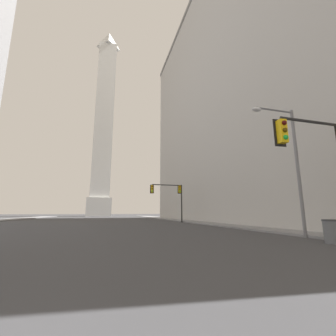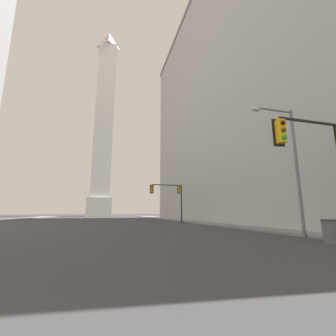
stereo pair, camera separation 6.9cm
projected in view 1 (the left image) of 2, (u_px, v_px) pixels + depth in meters
The scene contains 7 objects.
sidewalk_right at pixel (198, 221), 35.30m from camera, with size 5.00×111.18×0.15m, color slate.
building_right at pixel (272, 100), 41.15m from camera, with size 28.60×58.14×43.37m.
obelisk at pixel (104, 121), 94.71m from camera, with size 9.22×9.22×82.38m.
traffic_light_near_right at pixel (328, 149), 10.78m from camera, with size 4.51×0.52×5.88m.
traffic_light_mid_right at pixel (171, 193), 34.65m from camera, with size 5.17×0.52×5.74m.
street_lamp at pixel (290, 155), 14.27m from camera, with size 3.14×0.36×8.18m.
trash_bin at pixel (332, 231), 10.87m from camera, with size 0.77×0.77×1.15m.
Camera 1 is at (2.35, -0.34, 1.49)m, focal length 24.00 mm.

